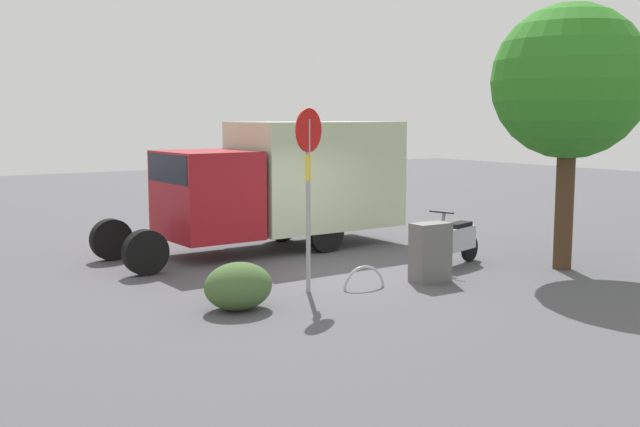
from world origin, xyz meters
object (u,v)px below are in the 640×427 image
(motorcycle, at_px, (456,241))
(bike_rack_hoop, at_px, (364,289))
(stop_sign, at_px, (308,170))
(utility_cabinet, at_px, (430,252))
(box_truck_near, at_px, (283,180))
(street_tree, at_px, (570,83))

(motorcycle, relative_size, bike_rack_hoop, 2.08)
(stop_sign, relative_size, utility_cabinet, 2.91)
(box_truck_near, height_order, stop_sign, stop_sign)
(motorcycle, relative_size, utility_cabinet, 1.59)
(stop_sign, bearing_deg, motorcycle, -175.72)
(box_truck_near, xyz_separation_m, bike_rack_hoop, (0.93, 4.36, -1.62))
(bike_rack_hoop, bearing_deg, street_tree, 169.44)
(box_truck_near, bearing_deg, stop_sign, 63.21)
(stop_sign, bearing_deg, street_tree, 167.62)
(stop_sign, distance_m, utility_cabinet, 2.91)
(box_truck_near, bearing_deg, bike_rack_hoop, 76.44)
(motorcycle, height_order, utility_cabinet, motorcycle)
(street_tree, relative_size, bike_rack_hoop, 6.26)
(motorcycle, xyz_separation_m, bike_rack_hoop, (2.89, 0.65, -0.52))
(motorcycle, distance_m, utility_cabinet, 1.71)
(stop_sign, distance_m, bike_rack_hoop, 2.39)
(stop_sign, height_order, street_tree, street_tree)
(box_truck_near, relative_size, utility_cabinet, 6.45)
(box_truck_near, bearing_deg, motorcycle, 116.31)
(box_truck_near, relative_size, bike_rack_hoop, 8.42)
(street_tree, bearing_deg, stop_sign, -12.38)
(motorcycle, xyz_separation_m, street_tree, (-1.55, 1.47, 3.23))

